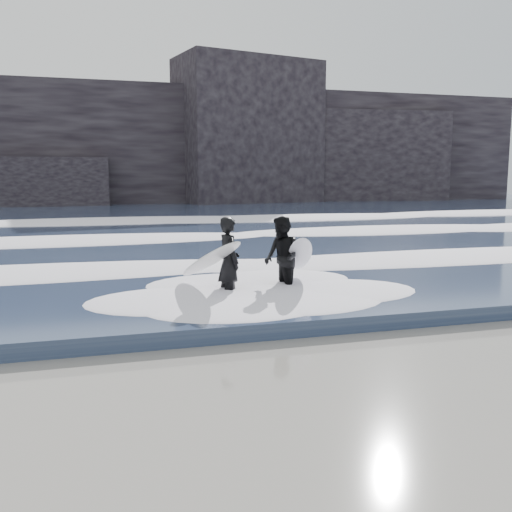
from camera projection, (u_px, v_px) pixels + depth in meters
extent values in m
plane|color=olive|center=(478.00, 398.00, 7.01)|extent=(120.00, 120.00, 0.00)
cube|color=navy|center=(167.00, 217.00, 34.55)|extent=(90.00, 52.00, 0.30)
cube|color=black|center=(141.00, 148.00, 50.01)|extent=(70.00, 9.00, 10.00)
ellipsoid|color=white|center=(264.00, 261.00, 15.51)|extent=(60.00, 3.20, 0.20)
ellipsoid|color=white|center=(211.00, 234.00, 22.16)|extent=(60.00, 4.00, 0.24)
ellipsoid|color=white|center=(177.00, 217.00, 30.70)|extent=(60.00, 4.80, 0.30)
imported|color=black|center=(229.00, 261.00, 11.92)|extent=(0.53, 0.73, 1.86)
ellipsoid|color=white|center=(210.00, 260.00, 11.86)|extent=(1.30, 2.25, 1.08)
imported|color=black|center=(282.00, 258.00, 12.41)|extent=(0.79, 0.96, 1.84)
ellipsoid|color=white|center=(300.00, 254.00, 12.52)|extent=(1.01, 1.85, 1.01)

